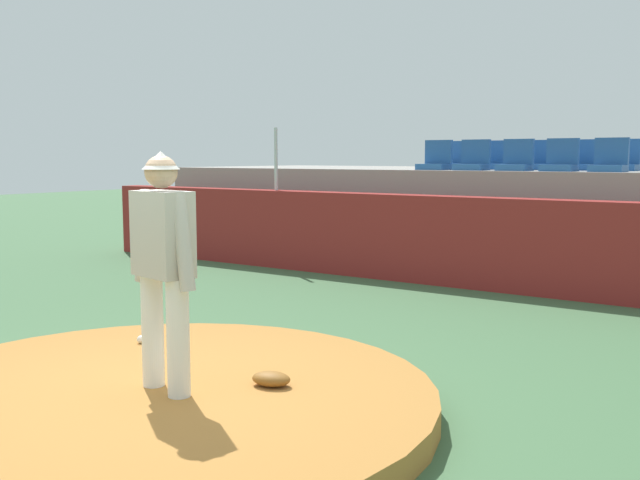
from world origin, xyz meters
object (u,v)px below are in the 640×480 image
(stadium_chair_10, at_px, (478,160))
(stadium_chair_14, at_px, (636,161))
(stadium_chair_2, at_px, (516,161))
(stadium_chair_1, at_px, (473,161))
(stadium_chair_13, at_px, (593,160))
(stadium_chair_7, at_px, (536,161))
(stadium_chair_0, at_px, (436,161))
(fielding_glove, at_px, (271,379))
(stadium_chair_9, at_px, (623,161))
(baseball, at_px, (141,339))
(stadium_chair_5, at_px, (456,160))
(stadium_chair_3, at_px, (561,161))
(stadium_chair_11, at_px, (515,160))
(stadium_chair_6, at_px, (496,160))
(stadium_chair_4, at_px, (610,161))
(stadium_chair_8, at_px, (579,161))
(pitcher, at_px, (163,254))
(stadium_chair_12, at_px, (550,160))

(stadium_chair_10, xyz_separation_m, stadium_chair_14, (2.79, -0.01, 0.00))
(stadium_chair_2, relative_size, stadium_chair_10, 1.00)
(stadium_chair_1, xyz_separation_m, stadium_chair_13, (1.44, 1.80, 0.00))
(stadium_chair_2, xyz_separation_m, stadium_chair_7, (0.03, 0.90, 0.00))
(stadium_chair_2, distance_m, stadium_chair_7, 0.90)
(stadium_chair_0, relative_size, stadium_chair_2, 1.00)
(fielding_glove, relative_size, stadium_chair_14, 0.60)
(fielding_glove, bearing_deg, stadium_chair_9, 70.32)
(fielding_glove, bearing_deg, stadium_chair_7, 80.03)
(baseball, distance_m, stadium_chair_5, 7.87)
(stadium_chair_0, bearing_deg, baseball, 92.71)
(stadium_chair_9, bearing_deg, stadium_chair_13, -52.71)
(stadium_chair_3, xyz_separation_m, stadium_chair_11, (-1.37, 1.83, 0.00))
(stadium_chair_3, xyz_separation_m, stadium_chair_13, (0.02, 1.82, 0.00))
(stadium_chair_2, distance_m, stadium_chair_6, 1.14)
(stadium_chair_0, height_order, stadium_chair_3, same)
(stadium_chair_13, bearing_deg, stadium_chair_4, 110.81)
(stadium_chair_6, height_order, stadium_chair_8, same)
(baseball, distance_m, stadium_chair_3, 7.19)
(stadium_chair_13, bearing_deg, stadium_chair_8, 89.77)
(stadium_chair_13, bearing_deg, stadium_chair_3, 89.31)
(stadium_chair_5, xyz_separation_m, stadium_chair_10, (0.06, 0.91, 0.00))
(pitcher, bearing_deg, stadium_chair_10, 110.55)
(stadium_chair_5, relative_size, stadium_chair_6, 1.00)
(stadium_chair_8, bearing_deg, stadium_chair_2, 52.09)
(stadium_chair_5, xyz_separation_m, stadium_chair_9, (2.82, 0.03, 0.00))
(stadium_chair_5, xyz_separation_m, stadium_chair_11, (0.76, 0.91, 0.00))
(stadium_chair_3, xyz_separation_m, stadium_chair_9, (0.69, 0.94, 0.00))
(stadium_chair_7, xyz_separation_m, stadium_chair_9, (1.36, 0.02, 0.00))
(baseball, xyz_separation_m, stadium_chair_4, (2.48, 6.79, 1.61))
(pitcher, distance_m, stadium_chair_4, 7.75)
(fielding_glove, relative_size, stadium_chair_11, 0.60)
(stadium_chair_6, xyz_separation_m, stadium_chair_10, (-0.69, 0.89, 0.00))
(stadium_chair_10, bearing_deg, stadium_chair_12, -179.94)
(stadium_chair_1, relative_size, stadium_chair_4, 1.00)
(stadium_chair_3, bearing_deg, baseball, 75.38)
(stadium_chair_0, distance_m, stadium_chair_9, 2.93)
(stadium_chair_13, bearing_deg, stadium_chair_1, 51.43)
(stadium_chair_6, height_order, stadium_chair_13, same)
(stadium_chair_7, relative_size, stadium_chair_13, 1.00)
(stadium_chair_13, bearing_deg, stadium_chair_0, 40.34)
(stadium_chair_7, relative_size, stadium_chair_9, 1.00)
(pitcher, height_order, stadium_chair_5, stadium_chair_5)
(stadium_chair_1, height_order, stadium_chair_4, same)
(baseball, bearing_deg, stadium_chair_8, 76.98)
(stadium_chair_0, bearing_deg, stadium_chair_1, 179.29)
(stadium_chair_5, relative_size, stadium_chair_13, 1.00)
(stadium_chair_4, height_order, stadium_chair_13, same)
(stadium_chair_7, height_order, stadium_chair_14, same)
(stadium_chair_3, distance_m, stadium_chair_7, 1.14)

